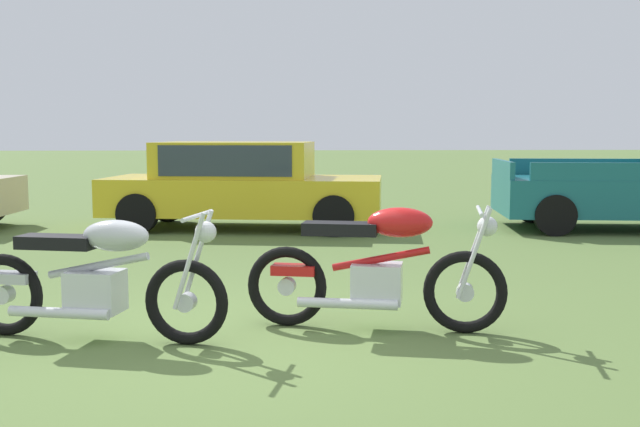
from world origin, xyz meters
The scene contains 4 objects.
ground_plane centered at (0.00, 0.00, 0.00)m, with size 120.00×120.00×0.00m, color #567038.
motorcycle_silver centered at (-1.02, -0.01, 0.48)m, with size 2.11×0.80×1.02m.
motorcycle_red centered at (1.18, 0.19, 0.50)m, with size 2.08×0.76×1.02m.
car_yellow centered at (-0.25, 6.72, 0.80)m, with size 4.70×2.42×1.43m.
Camera 1 is at (0.39, -5.76, 1.60)m, focal length 42.33 mm.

